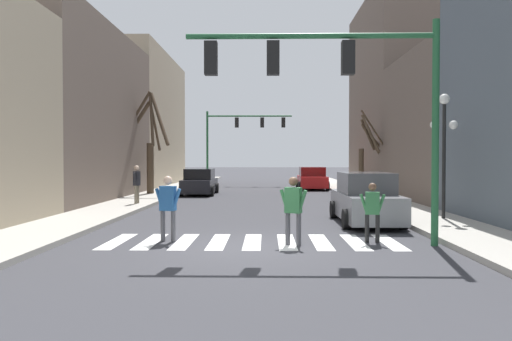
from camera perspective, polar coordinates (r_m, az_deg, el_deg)
The scene contains 18 objects.
ground_plane at distance 12.43m, azimuth -0.51°, elevation -8.82°, with size 240.00×240.00×0.00m, color #38383D.
sidewalk_left at distance 13.98m, azimuth -26.54°, elevation -7.51°, with size 2.46×90.00×0.15m.
sidewalk_right at distance 13.67m, azimuth 26.18°, elevation -7.71°, with size 2.46×90.00×0.15m.
building_row_left at distance 30.15m, azimuth -19.68°, elevation 5.80°, with size 6.00×40.81×10.40m.
building_row_right at distance 28.00m, azimuth 22.19°, elevation 7.63°, with size 6.00×35.82×13.41m.
crosswalk_stripes at distance 13.29m, azimuth -0.40°, elevation -8.14°, with size 7.65×2.60×0.01m.
traffic_signal_near at distance 12.89m, azimuth 9.52°, elevation 10.29°, with size 6.36×0.28×5.68m.
traffic_signal_far at distance 42.13m, azimuth -1.96°, elevation 4.65°, with size 7.22×0.28×6.21m.
street_lamp_right_corner at distance 18.31m, azimuth 20.70°, elevation 4.33°, with size 0.95×0.36×4.27m.
car_parked_left_mid at distance 30.81m, azimuth -6.45°, elevation -1.37°, with size 2.02×4.63×1.59m.
car_parked_right_mid at distance 17.38m, azimuth 12.40°, elevation -3.28°, with size 1.99×4.75×1.73m.
car_parked_left_near at distance 36.04m, azimuth 6.42°, elevation -0.96°, with size 2.14×4.25×1.61m.
pedestrian_on_left_sidewalk at distance 13.40m, azimuth 13.16°, elevation -4.12°, with size 0.67×0.28×1.56m.
pedestrian_waiting_at_curb at distance 23.42m, azimuth -13.48°, elevation -1.18°, with size 0.25×0.75×1.74m.
pedestrian_crossing_street at distance 12.67m, azimuth 4.28°, elevation -3.94°, with size 0.71×0.39×1.74m.
pedestrian_on_right_sidewalk at distance 13.40m, azimuth -10.03°, elevation -3.66°, with size 0.75×0.32×1.74m.
street_tree_right_far at distance 30.11m, azimuth -12.25°, elevation 3.06°, with size 3.73×3.32×6.06m.
street_tree_right_mid at distance 30.89m, azimuth 12.43°, elevation 1.81°, with size 1.72×2.46×5.02m.
Camera 1 is at (0.36, -12.23, 2.19)m, focal length 35.00 mm.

